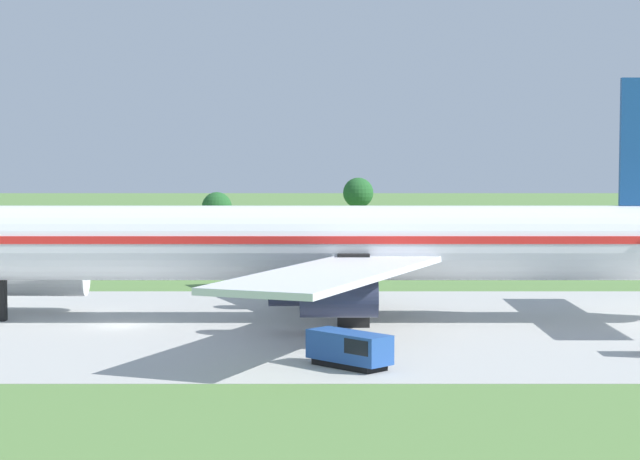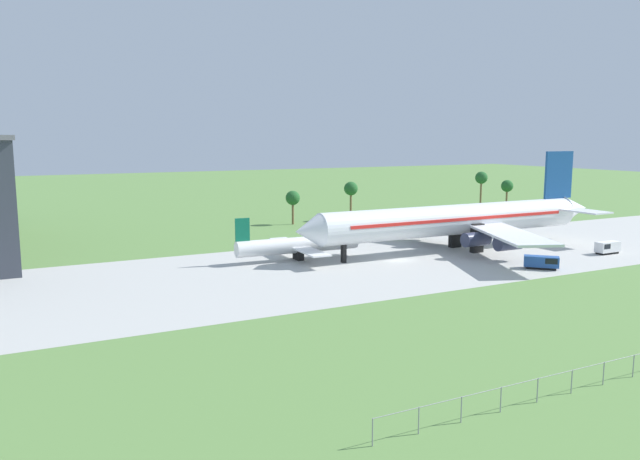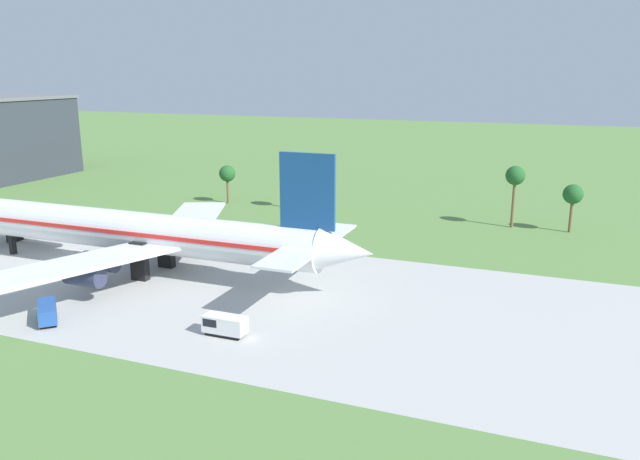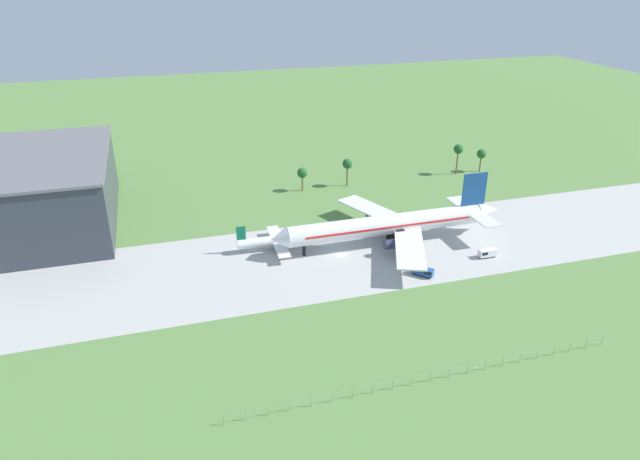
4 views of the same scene
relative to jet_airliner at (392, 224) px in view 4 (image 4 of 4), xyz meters
name	(u,v)px [view 4 (image 4 of 4)]	position (x,y,z in m)	size (l,w,h in m)	color
ground_plane	(340,255)	(-16.35, -2.74, -6.01)	(600.00, 600.00, 0.00)	#5B8442
taxiway_strip	(340,255)	(-16.35, -2.74, -6.00)	(320.00, 44.00, 0.02)	#B2B2AD
jet_airliner	(392,224)	(0.00, 0.00, 0.00)	(69.74, 52.37, 18.77)	white
regional_aircraft	(278,240)	(-32.02, 5.90, -3.36)	(23.08, 20.75, 8.07)	white
baggage_tug	(424,272)	(0.66, -19.88, -4.83)	(5.32, 5.33, 2.17)	black
fuel_truck	(487,253)	(21.85, -15.60, -4.76)	(4.92, 2.05, 2.32)	black
perimeter_fence	(431,375)	(-16.35, -57.74, -4.57)	(80.10, 0.10, 2.10)	gray
no_stopping_sign	(475,369)	(-6.82, -58.05, -4.96)	(0.44, 0.08, 1.68)	gray
terminal_building	(49,190)	(-94.24, 42.70, 5.01)	(36.72, 61.20, 22.01)	#333842
palm_tree_row	(400,160)	(23.86, 47.80, 1.80)	(74.84, 3.60, 11.70)	brown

